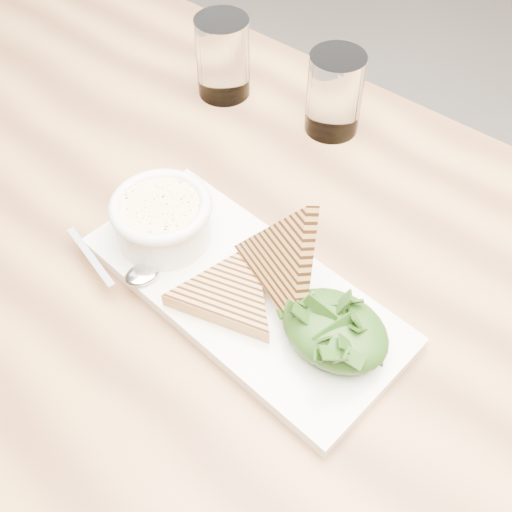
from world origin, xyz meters
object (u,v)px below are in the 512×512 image
Objects in this scene: platter at (244,291)px; glass_near at (223,57)px; glass_far at (334,94)px; table_top at (162,259)px; soup_bowl at (163,224)px.

glass_near is at bearing 134.72° from platter.
glass_far reaches higher than platter.
glass_near is 1.02× the size of glass_far.
glass_far is (0.03, 0.31, 0.08)m from table_top.
glass_far reaches higher than table_top.
glass_far is at bearing 107.56° from platter.
soup_bowl is at bearing -94.42° from glass_far.
glass_near is at bearing 118.46° from soup_bowl.
table_top is 0.12m from platter.
soup_bowl is (-0.12, -0.00, 0.03)m from platter.
table_top is 12.08× the size of soup_bowl.
glass_near is 0.17m from glass_far.
table_top is 0.06m from soup_bowl.
soup_bowl is 0.93× the size of glass_near.
platter is at bearing -72.44° from glass_far.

